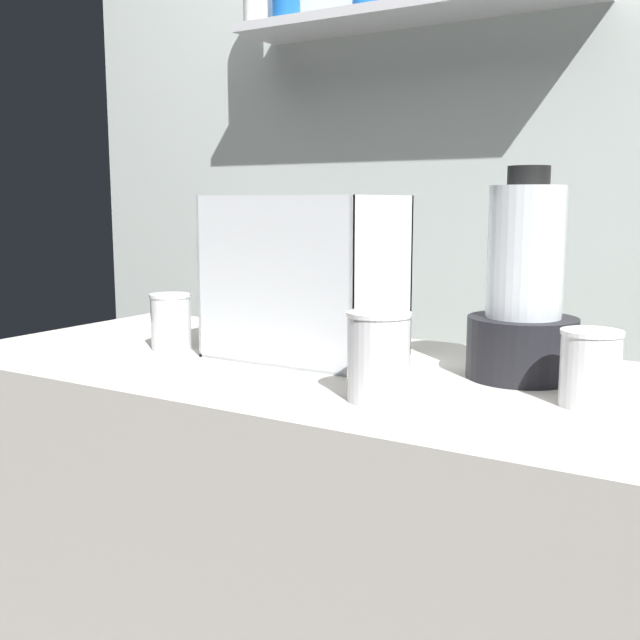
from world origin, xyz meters
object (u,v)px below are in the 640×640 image
at_px(juice_cup_carrot_left, 378,362).
at_px(juice_cup_beet_middle, 590,373).
at_px(carrot_display_bin, 306,307).
at_px(blender_pitcher, 524,299).
at_px(juice_cup_orange_far_left, 171,325).

distance_m(juice_cup_carrot_left, juice_cup_beet_middle, 0.30).
xyz_separation_m(carrot_display_bin, blender_pitcher, (0.40, 0.03, 0.04)).
xyz_separation_m(juice_cup_orange_far_left, juice_cup_beet_middle, (0.79, -0.00, -0.00)).
bearing_deg(blender_pitcher, juice_cup_orange_far_left, -169.79).
relative_size(juice_cup_orange_far_left, juice_cup_carrot_left, 0.84).
bearing_deg(blender_pitcher, juice_cup_carrot_left, -118.13).
bearing_deg(juice_cup_beet_middle, juice_cup_orange_far_left, 179.70).
height_order(blender_pitcher, juice_cup_carrot_left, blender_pitcher).
xyz_separation_m(juice_cup_orange_far_left, juice_cup_carrot_left, (0.52, -0.13, 0.01)).
bearing_deg(juice_cup_beet_middle, blender_pitcher, 137.63).
height_order(juice_cup_orange_far_left, juice_cup_beet_middle, same).
height_order(juice_cup_orange_far_left, juice_cup_carrot_left, juice_cup_carrot_left).
bearing_deg(juice_cup_orange_far_left, juice_cup_carrot_left, -14.27).
distance_m(blender_pitcher, juice_cup_orange_far_left, 0.67).
bearing_deg(juice_cup_carrot_left, blender_pitcher, 61.87).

